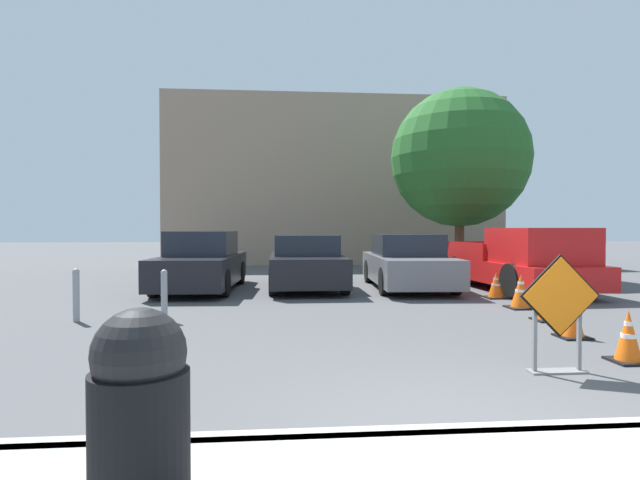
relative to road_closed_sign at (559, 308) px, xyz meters
name	(u,v)px	position (x,y,z in m)	size (l,w,h in m)	color
ground_plane	(332,287)	(-1.64, 8.27, -0.72)	(96.00, 96.00, 0.00)	#4C4C4F
curb_lip	(477,437)	(-1.64, -1.73, -0.65)	(25.90, 0.20, 0.14)	#999993
road_closed_sign	(559,308)	(0.00, 0.00, 0.00)	(0.91, 0.20, 1.32)	black
traffic_cone_nearest	(628,337)	(1.08, 0.37, -0.41)	(0.40, 0.40, 0.63)	black
traffic_cone_second	(573,317)	(1.21, 1.70, -0.41)	(0.42, 0.42, 0.64)	black
traffic_cone_third	(547,301)	(1.56, 3.03, -0.38)	(0.43, 0.43, 0.70)	black
traffic_cone_fourth	(521,292)	(1.76, 4.37, -0.38)	(0.52, 0.52, 0.69)	black
traffic_cone_fifth	(496,285)	(1.92, 5.85, -0.43)	(0.50, 0.50, 0.60)	black
parked_car_nearest	(202,263)	(-5.09, 7.98, -0.02)	(2.02, 4.59, 1.54)	black
parked_car_second	(306,264)	(-2.36, 8.00, -0.05)	(1.94, 4.12, 1.43)	black
parked_car_third	(407,263)	(0.37, 7.95, -0.04)	(2.10, 4.72, 1.45)	slate
pickup_truck	(522,263)	(3.12, 7.01, 0.02)	(2.28, 5.21, 1.62)	red
trash_bin	(140,402)	(-3.84, -2.48, -0.06)	(0.53, 0.53, 1.03)	black
bollard_nearest	(164,293)	(-5.08, 3.63, -0.25)	(0.12, 0.12, 0.89)	gray
bollard_second	(76,293)	(-6.57, 3.63, -0.23)	(0.12, 0.12, 0.92)	gray
building_facade_backdrop	(332,184)	(-0.49, 18.99, 3.06)	(15.26, 5.00, 7.56)	gray
street_tree_behind_lot	(460,158)	(3.11, 11.43, 3.30)	(4.70, 4.70, 6.37)	#513823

